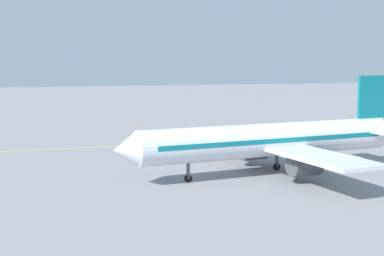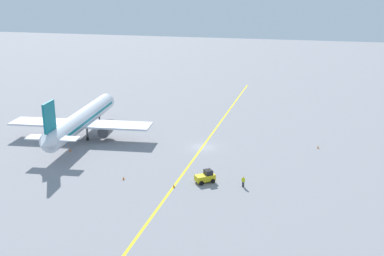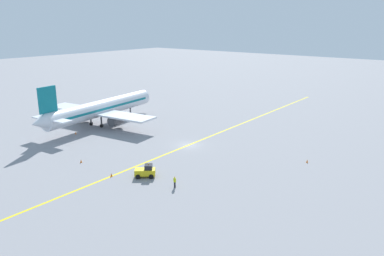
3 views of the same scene
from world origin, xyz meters
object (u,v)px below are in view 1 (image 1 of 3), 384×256
Objects in this scene: ground_crew_worker at (265,125)px; traffic_cone_mid_apron at (331,143)px; traffic_cone_by_wingtip at (329,165)px; airplane_at_gate at (273,140)px; baggage_tug_white at (279,129)px; traffic_cone_far_edge at (139,126)px; traffic_cone_near_nose at (307,136)px.

traffic_cone_mid_apron is (-18.40, -2.36, -0.63)m from ground_crew_worker.
traffic_cone_mid_apron and traffic_cone_by_wingtip have the same top height.
traffic_cone_by_wingtip is at bearing -77.21° from airplane_at_gate.
airplane_at_gate reaches higher than baggage_tug_white.
traffic_cone_near_nose is at bearing -130.69° from traffic_cone_far_edge.
airplane_at_gate reaches higher than traffic_cone_mid_apron.
baggage_tug_white is at bearing -128.38° from traffic_cone_far_edge.
baggage_tug_white is (28.97, -14.57, -2.81)m from airplane_at_gate.
airplane_at_gate is 10.90× the size of baggage_tug_white.
baggage_tug_white is 5.19m from traffic_cone_near_nose.
ground_crew_worker is 3.05× the size of traffic_cone_by_wingtip.
traffic_cone_near_nose is 1.00× the size of traffic_cone_mid_apron.
baggage_tug_white is at bearing 37.38° from traffic_cone_near_nose.
airplane_at_gate is 64.58× the size of traffic_cone_mid_apron.
traffic_cone_near_nose is 1.00× the size of traffic_cone_far_edge.
traffic_cone_near_nose is (24.87, -17.69, -3.43)m from airplane_at_gate.
ground_crew_worker is 23.42m from traffic_cone_far_edge.
traffic_cone_mid_apron is at bearing -31.81° from traffic_cone_by_wingtip.
ground_crew_worker is (5.84, -0.11, 0.01)m from baggage_tug_white.
airplane_at_gate is 30.72m from traffic_cone_near_nose.
traffic_cone_mid_apron is at bearing 175.55° from traffic_cone_near_nose.
traffic_cone_mid_apron is at bearing -168.87° from baggage_tug_white.
traffic_cone_far_edge is at bearing 49.31° from traffic_cone_near_nose.
traffic_cone_by_wingtip is at bearing 157.15° from traffic_cone_near_nose.
baggage_tug_white is 26.49m from traffic_cone_far_edge.
traffic_cone_far_edge is at bearing 38.70° from traffic_cone_mid_apron.
airplane_at_gate is 8.87m from traffic_cone_by_wingtip.
airplane_at_gate is at bearing 144.57° from traffic_cone_near_nose.
ground_crew_worker is 3.05× the size of traffic_cone_mid_apron.
airplane_at_gate is at bearing -172.23° from traffic_cone_far_edge.
airplane_at_gate is 37.88m from ground_crew_worker.
traffic_cone_near_nose and traffic_cone_far_edge have the same top height.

